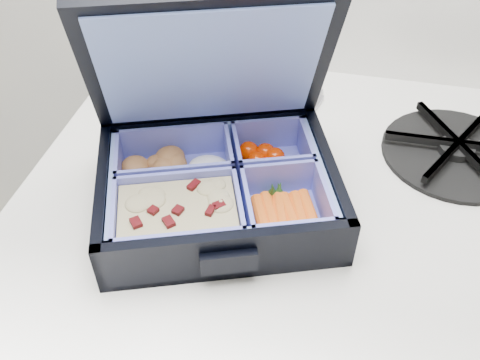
# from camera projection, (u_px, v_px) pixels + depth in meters

# --- Properties ---
(bento_box) EXTENTS (0.29, 0.26, 0.06)m
(bento_box) POSITION_uv_depth(u_px,v_px,m) (218.00, 189.00, 0.55)
(bento_box) COLOR black
(bento_box) RESTS_ON stove
(burner_grate) EXTENTS (0.17, 0.17, 0.02)m
(burner_grate) POSITION_uv_depth(u_px,v_px,m) (457.00, 147.00, 0.62)
(burner_grate) COLOR black
(burner_grate) RESTS_ON stove
(burner_grate_rear) EXTENTS (0.20, 0.20, 0.02)m
(burner_grate_rear) POSITION_uv_depth(u_px,v_px,m) (237.00, 87.00, 0.72)
(burner_grate_rear) COLOR black
(burner_grate_rear) RESTS_ON stove
(fork) EXTENTS (0.07, 0.20, 0.01)m
(fork) POSITION_uv_depth(u_px,v_px,m) (285.00, 141.00, 0.64)
(fork) COLOR #A3A2AE
(fork) RESTS_ON stove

